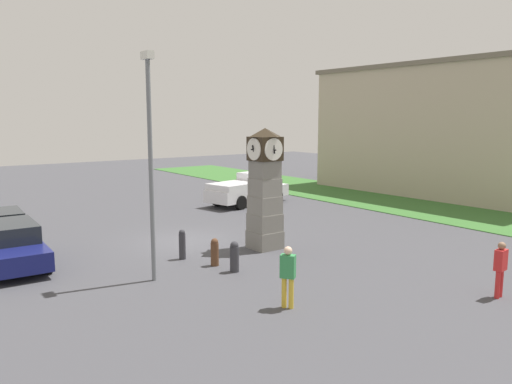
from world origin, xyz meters
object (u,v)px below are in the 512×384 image
at_px(bollard_near_tower, 234,256).
at_px(bollard_mid_row, 215,252).
at_px(street_lamp_near_road, 150,153).
at_px(pickup_truck, 248,189).
at_px(pedestrian_near_bench, 288,273).
at_px(pedestrian_by_cars, 500,266).
at_px(bollard_far_row, 182,244).
at_px(car_near_tower, 1,231).
at_px(clock_tower, 265,190).
at_px(car_by_building, 10,245).

relative_size(bollard_near_tower, bollard_mid_row, 1.07).
bearing_deg(street_lamp_near_road, pickup_truck, 132.68).
distance_m(pedestrian_near_bench, pedestrian_by_cars, 6.23).
relative_size(bollard_far_row, car_near_tower, 0.27).
xyz_separation_m(pickup_truck, pedestrian_by_cars, (17.34, -3.43, 0.01)).
bearing_deg(pedestrian_by_cars, clock_tower, -166.18).
relative_size(clock_tower, car_by_building, 1.03).
xyz_separation_m(bollard_mid_row, bollard_far_row, (-1.41, -0.53, 0.07)).
relative_size(clock_tower, pickup_truck, 0.83).
xyz_separation_m(bollard_near_tower, bollard_far_row, (-2.42, -0.69, 0.03)).
relative_size(clock_tower, bollard_near_tower, 4.52).
bearing_deg(car_by_building, pickup_truck, 111.58).
distance_m(car_near_tower, pickup_truck, 14.37).
bearing_deg(bollard_near_tower, clock_tower, 124.55).
height_order(pickup_truck, street_lamp_near_road, street_lamp_near_road).
bearing_deg(clock_tower, car_near_tower, -124.83).
bearing_deg(pedestrian_near_bench, car_by_building, -148.48).
bearing_deg(pedestrian_near_bench, bollard_mid_row, 173.94).
bearing_deg(bollard_far_row, bollard_near_tower, 15.88).
bearing_deg(pickup_truck, bollard_far_row, -46.95).
xyz_separation_m(car_by_building, pedestrian_by_cars, (11.72, 10.79, 0.17)).
distance_m(car_near_tower, pedestrian_near_bench, 12.52).
xyz_separation_m(bollard_near_tower, car_near_tower, (-7.83, -5.83, 0.24)).
relative_size(bollard_mid_row, bollard_far_row, 0.88).
distance_m(bollard_near_tower, pickup_truck, 13.55).
bearing_deg(pedestrian_by_cars, street_lamp_near_road, -134.92).
xyz_separation_m(car_by_building, pickup_truck, (-5.62, 14.22, 0.16)).
distance_m(bollard_near_tower, bollard_far_row, 2.52).
distance_m(bollard_far_row, pickup_truck, 12.22).
bearing_deg(pickup_truck, bollard_mid_row, -40.73).
xyz_separation_m(bollard_mid_row, pedestrian_near_bench, (4.58, -0.49, 0.49)).
distance_m(clock_tower, street_lamp_near_road, 5.68).
bearing_deg(bollard_near_tower, car_by_building, -130.65).
bearing_deg(bollard_near_tower, bollard_far_row, -164.12).
bearing_deg(clock_tower, pedestrian_by_cars, 13.82).
relative_size(bollard_far_row, car_by_building, 0.24).
bearing_deg(car_near_tower, clock_tower, 55.17).
distance_m(car_near_tower, street_lamp_near_road, 8.43).
relative_size(bollard_mid_row, pickup_truck, 0.17).
distance_m(clock_tower, pedestrian_near_bench, 6.54).
relative_size(car_near_tower, pedestrian_by_cars, 2.47).
xyz_separation_m(car_near_tower, pedestrian_near_bench, (11.39, 5.18, 0.22)).
height_order(bollard_mid_row, car_by_building, car_by_building).
relative_size(pickup_truck, pedestrian_by_cars, 3.50).
bearing_deg(pedestrian_near_bench, street_lamp_near_road, -155.97).
xyz_separation_m(pedestrian_by_cars, street_lamp_near_road, (-7.37, -7.39, 3.14)).
height_order(clock_tower, car_by_building, clock_tower).
distance_m(pickup_truck, pedestrian_near_bench, 16.85).
bearing_deg(clock_tower, bollard_mid_row, -73.31).
distance_m(pedestrian_near_bench, street_lamp_near_road, 5.67).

